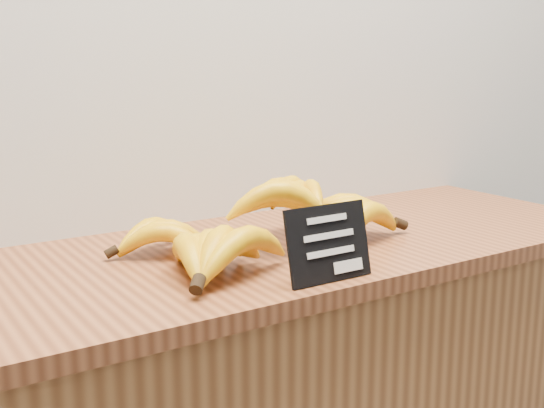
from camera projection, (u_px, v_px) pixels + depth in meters
The scene contains 3 objects.
counter_top at pixel (257, 255), 1.26m from camera, with size 1.53×0.54×0.03m, color brown.
chalkboard_sign at pixel (329, 243), 1.06m from camera, with size 0.15×0.01×0.12m, color black.
banana_pile at pixel (264, 224), 1.21m from camera, with size 0.57×0.36×0.13m.
Camera 1 is at (-0.62, 1.71, 1.27)m, focal length 45.00 mm.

